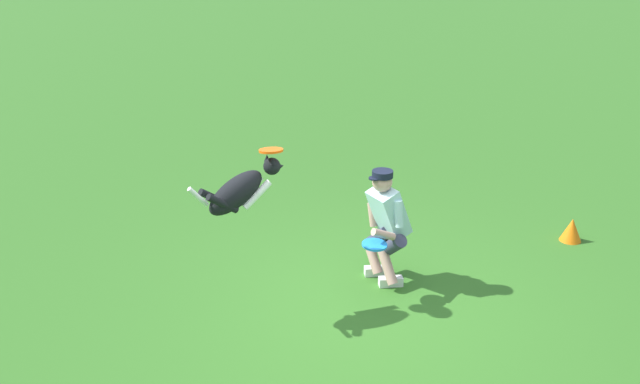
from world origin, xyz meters
TOP-DOWN VIEW (x-y plane):
  - ground_plane at (0.00, 0.00)m, footprint 60.00×60.00m
  - person at (-0.46, -0.61)m, footprint 0.52×0.69m
  - dog at (1.06, -0.20)m, footprint 0.94×0.58m
  - frisbee_flying at (0.75, -0.33)m, footprint 0.25×0.25m
  - frisbee_held at (-0.28, -0.27)m, footprint 0.37×0.37m
  - training_cone at (-2.96, -1.30)m, footprint 0.26×0.26m

SIDE VIEW (x-z plane):
  - ground_plane at x=0.00m, z-range 0.00..0.00m
  - training_cone at x=-2.96m, z-range 0.00..0.29m
  - frisbee_held at x=-0.28m, z-range 0.59..0.63m
  - person at x=-0.46m, z-range 0.05..1.34m
  - dog at x=1.06m, z-range 1.03..1.58m
  - frisbee_flying at x=0.75m, z-range 1.62..1.67m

